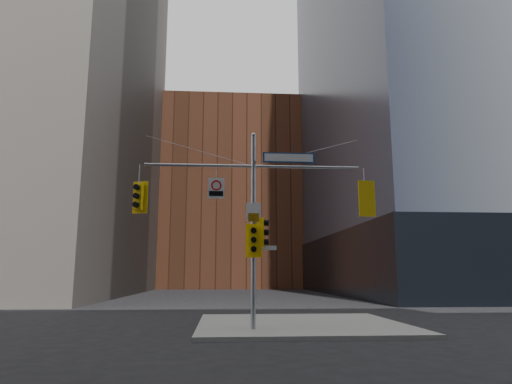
{
  "coord_description": "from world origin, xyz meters",
  "views": [
    {
      "loc": [
        -1.08,
        -14.5,
        2.05
      ],
      "look_at": [
        0.1,
        2.0,
        5.03
      ],
      "focal_mm": 32.0,
      "sensor_mm": 36.0,
      "label": 1
    }
  ],
  "objects": [
    {
      "name": "traffic_light_pole_side",
      "position": [
        0.32,
        1.99,
        3.53
      ],
      "size": [
        0.45,
        0.38,
        1.05
      ],
      "rotation": [
        0.0,
        0.0,
        1.36
      ],
      "color": "yellow",
      "rests_on": "ground"
    },
    {
      "name": "street_blade_ew",
      "position": [
        0.45,
        2.0,
        2.98
      ],
      "size": [
        0.8,
        0.09,
        0.16
      ],
      "rotation": [
        0.0,
        0.0,
        0.07
      ],
      "color": "silver",
      "rests_on": "ground"
    },
    {
      "name": "traffic_light_east_arm",
      "position": [
        4.19,
        1.99,
        4.8
      ],
      "size": [
        0.64,
        0.54,
        1.35
      ],
      "rotation": [
        0.0,
        0.0,
        3.26
      ],
      "color": "yellow",
      "rests_on": "ground"
    },
    {
      "name": "regulatory_sign_pole",
      "position": [
        0.0,
        1.88,
        4.23
      ],
      "size": [
        0.53,
        0.08,
        0.69
      ],
      "rotation": [
        0.0,
        0.0,
        -0.1
      ],
      "color": "silver",
      "rests_on": "ground"
    },
    {
      "name": "signal_assembly",
      "position": [
        0.0,
        1.99,
        4.42
      ],
      "size": [
        8.0,
        0.8,
        7.3
      ],
      "color": "#96999E",
      "rests_on": "ground"
    },
    {
      "name": "regulatory_sign_arm",
      "position": [
        -1.36,
        1.97,
        5.17
      ],
      "size": [
        0.62,
        0.07,
        0.77
      ],
      "rotation": [
        0.0,
        0.0,
        0.02
      ],
      "color": "silver",
      "rests_on": "ground"
    },
    {
      "name": "street_sign_blade",
      "position": [
        1.33,
        2.0,
        6.35
      ],
      "size": [
        1.95,
        0.06,
        0.38
      ],
      "rotation": [
        0.0,
        0.0,
        0.0
      ],
      "color": "navy",
      "rests_on": "ground"
    },
    {
      "name": "traffic_light_pole_front",
      "position": [
        0.0,
        1.73,
        3.23
      ],
      "size": [
        0.58,
        0.48,
        1.21
      ],
      "rotation": [
        0.0,
        0.0,
        -0.09
      ],
      "color": "yellow",
      "rests_on": "ground"
    },
    {
      "name": "street_blade_ns",
      "position": [
        0.0,
        2.45,
        2.79
      ],
      "size": [
        0.12,
        0.71,
        0.14
      ],
      "rotation": [
        0.0,
        0.0,
        -0.13
      ],
      "color": "#145926",
      "rests_on": "ground"
    },
    {
      "name": "sidewalk_corner",
      "position": [
        2.0,
        4.0,
        0.07
      ],
      "size": [
        8.0,
        8.0,
        0.15
      ],
      "primitive_type": "cube",
      "color": "gray",
      "rests_on": "ground"
    },
    {
      "name": "podium_ne",
      "position": [
        28.0,
        32.0,
        3.0
      ],
      "size": [
        36.4,
        36.4,
        6.0
      ],
      "primitive_type": "cube",
      "color": "black",
      "rests_on": "ground"
    },
    {
      "name": "ground",
      "position": [
        0.0,
        0.0,
        0.0
      ],
      "size": [
        160.0,
        160.0,
        0.0
      ],
      "primitive_type": "plane",
      "color": "black",
      "rests_on": "ground"
    },
    {
      "name": "traffic_light_west_arm",
      "position": [
        -4.17,
        2.01,
        4.8
      ],
      "size": [
        0.56,
        0.52,
        1.18
      ],
      "rotation": [
        0.0,
        0.0,
        -0.25
      ],
      "color": "yellow",
      "rests_on": "ground"
    },
    {
      "name": "brick_midrise",
      "position": [
        0.0,
        58.0,
        14.0
      ],
      "size": [
        26.0,
        20.0,
        28.0
      ],
      "primitive_type": "cube",
      "color": "brown",
      "rests_on": "ground"
    }
  ]
}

